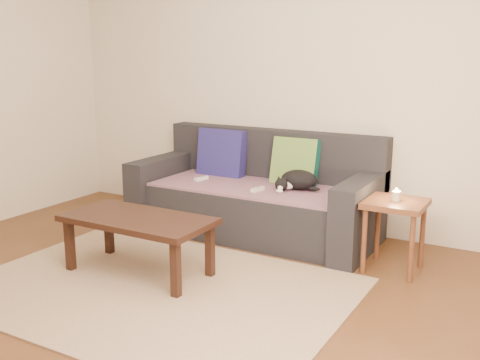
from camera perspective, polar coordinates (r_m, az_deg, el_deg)
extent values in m
plane|color=brown|center=(3.74, -10.03, -11.74)|extent=(4.50, 4.50, 0.00)
cube|color=beige|center=(5.10, 4.03, 10.05)|extent=(4.50, 0.04, 2.60)
cube|color=#232328|center=(4.84, 1.25, -3.18)|extent=(1.70, 0.78, 0.42)
cube|color=#232328|center=(5.09, 3.42, 2.62)|extent=(2.10, 0.18, 0.45)
cube|color=#232328|center=(5.32, -7.78, -0.83)|extent=(0.20, 0.90, 0.60)
cube|color=#232328|center=(4.46, 12.07, -3.66)|extent=(0.20, 0.90, 0.60)
cube|color=#442A4E|center=(4.77, 1.15, -0.70)|extent=(1.66, 0.74, 0.02)
cube|color=#191355|center=(5.17, -1.88, 2.63)|extent=(0.46, 0.18, 0.47)
cube|color=#0B4946|center=(4.83, 5.62, 1.85)|extent=(0.40, 0.19, 0.42)
ellipsoid|color=black|center=(4.65, 6.03, 0.03)|extent=(0.37, 0.32, 0.16)
sphere|color=black|center=(4.57, 4.23, -0.47)|extent=(0.14, 0.14, 0.11)
sphere|color=white|center=(4.53, 4.12, -0.80)|extent=(0.06, 0.06, 0.04)
ellipsoid|color=black|center=(4.58, 7.44, -0.86)|extent=(0.13, 0.08, 0.04)
cube|color=white|center=(4.98, -3.95, 0.15)|extent=(0.06, 0.15, 0.03)
cube|color=white|center=(4.57, 1.80, -0.96)|extent=(0.05, 0.15, 0.03)
cube|color=brown|center=(4.13, 15.54, -2.33)|extent=(0.41, 0.41, 0.04)
cylinder|color=brown|center=(4.09, 12.48, -6.09)|extent=(0.04, 0.04, 0.48)
cylinder|color=brown|center=(4.01, 17.03, -6.73)|extent=(0.04, 0.04, 0.48)
cylinder|color=brown|center=(4.39, 13.79, -4.84)|extent=(0.04, 0.04, 0.48)
cylinder|color=brown|center=(4.32, 18.03, -5.40)|extent=(0.04, 0.04, 0.48)
cylinder|color=beige|center=(4.11, 15.59, -1.58)|extent=(0.06, 0.06, 0.07)
sphere|color=#FFBF59|center=(4.10, 15.63, -0.97)|extent=(0.02, 0.02, 0.02)
cube|color=tan|center=(3.84, -8.59, -10.89)|extent=(2.50, 1.80, 0.01)
cube|color=black|center=(3.99, -10.35, -3.97)|extent=(1.06, 0.53, 0.04)
cube|color=black|center=(4.23, -16.89, -6.40)|extent=(0.05, 0.05, 0.38)
cube|color=black|center=(3.64, -6.55, -9.07)|extent=(0.05, 0.05, 0.38)
cube|color=black|center=(4.50, -13.18, -5.03)|extent=(0.05, 0.05, 0.38)
cube|color=black|center=(3.95, -3.07, -7.22)|extent=(0.05, 0.05, 0.38)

